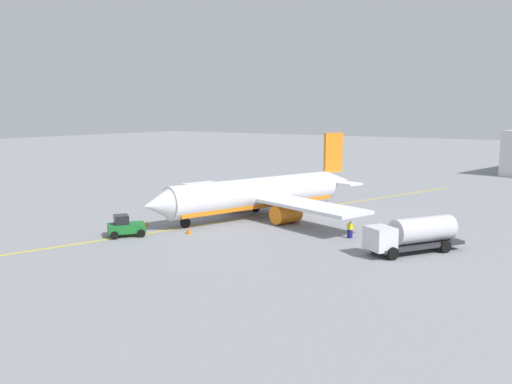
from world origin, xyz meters
TOP-DOWN VIEW (x-y plane):
  - ground_plane at (0.00, 0.00)m, footprint 400.00×400.00m
  - airplane at (-0.47, 0.15)m, footprint 30.07×30.23m
  - fuel_tanker at (5.63, 20.85)m, footprint 9.39×7.05m
  - pushback_tug at (15.78, -5.14)m, footprint 4.10×3.84m
  - refueling_worker at (3.63, 13.83)m, footprint 0.56×0.63m
  - safety_cone_nose at (11.36, -0.64)m, footprint 0.56×0.56m
  - safety_cone_wingtip at (11.28, -6.86)m, footprint 0.50×0.50m
  - taxi_line_marking at (0.00, 0.00)m, footprint 75.65×24.14m

SIDE VIEW (x-z plane):
  - ground_plane at x=0.00m, z-range 0.00..0.00m
  - taxi_line_marking at x=0.00m, z-range 0.00..0.01m
  - safety_cone_wingtip at x=11.28m, z-range 0.00..0.55m
  - safety_cone_nose at x=11.36m, z-range 0.00..0.63m
  - refueling_worker at x=3.63m, z-range -0.03..1.68m
  - pushback_tug at x=15.78m, z-range -0.09..2.11m
  - fuel_tanker at x=5.63m, z-range 0.14..3.29m
  - airplane at x=-0.47m, z-range -2.18..7.49m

